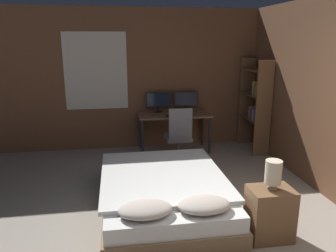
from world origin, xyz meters
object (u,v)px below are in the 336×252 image
(bookshelf, at_px, (257,102))
(computer_mouse, at_px, (191,115))
(desk, at_px, (174,119))
(bedside_lamp, at_px, (273,172))
(keyboard, at_px, (176,116))
(bed, at_px, (164,194))
(office_chair, at_px, (179,142))
(nightstand, at_px, (270,214))
(monitor_left, at_px, (158,101))
(monitor_right, at_px, (186,100))

(bookshelf, bearing_deg, computer_mouse, 178.68)
(desk, height_order, bookshelf, bookshelf)
(bedside_lamp, bearing_deg, computer_mouse, 94.42)
(keyboard, bearing_deg, bed, -104.56)
(computer_mouse, height_order, office_chair, office_chair)
(desk, bearing_deg, bed, -103.26)
(computer_mouse, bearing_deg, nightstand, -85.58)
(nightstand, xyz_separation_m, desk, (-0.50, 3.05, 0.35))
(bedside_lamp, relative_size, computer_mouse, 4.55)
(monitor_left, height_order, office_chair, monitor_left)
(bookshelf, bearing_deg, bed, -135.53)
(bookshelf, bearing_deg, nightstand, -110.41)
(nightstand, bearing_deg, bedside_lamp, -26.57)
(bed, bearing_deg, bookshelf, 44.47)
(nightstand, distance_m, monitor_left, 3.42)
(monitor_left, height_order, keyboard, monitor_left)
(desk, xyz_separation_m, computer_mouse, (0.28, -0.21, 0.11))
(bed, relative_size, bedside_lamp, 6.52)
(monitor_right, bearing_deg, keyboard, -122.64)
(desk, relative_size, computer_mouse, 19.55)
(keyboard, height_order, bookshelf, bookshelf)
(monitor_right, bearing_deg, monitor_left, 180.00)
(monitor_left, distance_m, office_chair, 1.11)
(keyboard, bearing_deg, computer_mouse, 0.00)
(keyboard, distance_m, bookshelf, 1.56)
(bedside_lamp, xyz_separation_m, desk, (-0.50, 3.05, -0.13))
(bed, relative_size, keyboard, 5.41)
(monitor_right, distance_m, office_chair, 1.13)
(nightstand, relative_size, bookshelf, 0.33)
(desk, distance_m, keyboard, 0.24)
(desk, bearing_deg, nightstand, -80.67)
(computer_mouse, height_order, bookshelf, bookshelf)
(keyboard, bearing_deg, monitor_left, 122.64)
(bedside_lamp, height_order, desk, bedside_lamp)
(desk, xyz_separation_m, monitor_left, (-0.27, 0.22, 0.32))
(bedside_lamp, distance_m, monitor_left, 3.36)
(monitor_left, bearing_deg, monitor_right, 0.00)
(desk, bearing_deg, monitor_left, 141.80)
(monitor_left, bearing_deg, bookshelf, -14.06)
(bedside_lamp, distance_m, computer_mouse, 2.85)
(desk, relative_size, monitor_left, 2.87)
(bedside_lamp, xyz_separation_m, bookshelf, (1.05, 2.81, 0.19))
(keyboard, height_order, office_chair, office_chair)
(nightstand, bearing_deg, office_chair, 103.20)
(desk, height_order, office_chair, office_chair)
(nightstand, xyz_separation_m, keyboard, (-0.50, 2.84, 0.45))
(bed, xyz_separation_m, computer_mouse, (0.82, 2.08, 0.52))
(desk, distance_m, office_chair, 0.75)
(office_chair, bearing_deg, bed, -107.38)
(bed, distance_m, keyboard, 2.21)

